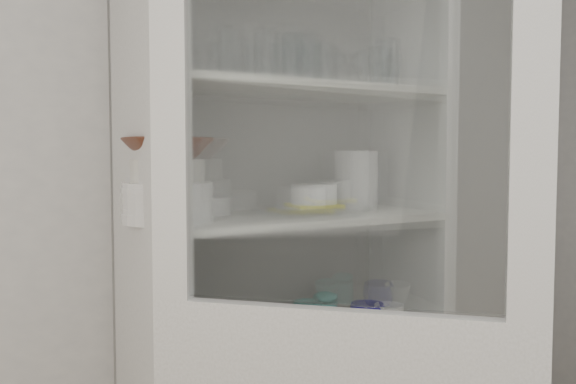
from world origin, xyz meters
TOP-DOWN VIEW (x-y plane):
  - wall_back at (0.00, 1.50)m, footprint 3.60×0.02m
  - pantry_cabinet at (0.20, 1.34)m, footprint 1.00×0.45m
  - tumbler_0 at (-0.06, 1.14)m, footprint 0.07×0.07m
  - tumbler_1 at (0.06, 1.15)m, footprint 0.07×0.07m
  - tumbler_2 at (0.14, 1.13)m, footprint 0.08×0.08m
  - tumbler_3 at (0.18, 1.14)m, footprint 0.09×0.09m
  - tumbler_4 at (0.22, 1.17)m, footprint 0.08×0.08m
  - tumbler_5 at (0.47, 1.11)m, footprint 0.07×0.07m
  - tumbler_6 at (0.48, 1.16)m, footprint 0.08×0.08m
  - tumbler_7 at (-0.21, 1.24)m, footprint 0.08×0.08m
  - tumbler_8 at (0.07, 1.26)m, footprint 0.08×0.08m
  - tumbler_9 at (0.19, 1.26)m, footprint 0.09×0.09m
  - tumbler_10 at (0.35, 1.29)m, footprint 0.10×0.10m
  - tumbler_11 at (0.49, 1.24)m, footprint 0.08×0.08m
  - goblet_0 at (0.01, 1.37)m, footprint 0.07×0.07m
  - goblet_1 at (0.22, 1.35)m, footprint 0.08×0.08m
  - goblet_2 at (0.44, 1.35)m, footprint 0.07×0.07m
  - goblet_3 at (0.57, 1.39)m, footprint 0.08×0.08m
  - plate_stack_front at (-0.21, 1.23)m, footprint 0.25×0.25m
  - plate_stack_back at (-0.04, 1.41)m, footprint 0.20×0.20m
  - cream_bowl at (-0.21, 1.23)m, footprint 0.26×0.26m
  - terracotta_bowl at (-0.21, 1.23)m, footprint 0.27×0.27m
  - glass_platter at (0.28, 1.25)m, footprint 0.36×0.36m
  - yellow_trivet at (0.28, 1.25)m, footprint 0.17×0.17m
  - white_ramekin at (0.28, 1.25)m, footprint 0.17×0.17m
  - grey_bowl_stack at (0.48, 1.30)m, footprint 0.15×0.15m
  - mug_blue at (0.47, 1.21)m, footprint 0.16×0.16m
  - mug_teal at (0.31, 1.34)m, footprint 0.12×0.12m
  - mug_white at (0.53, 1.17)m, footprint 0.12×0.12m
  - teal_jar at (0.38, 1.34)m, footprint 0.08×0.08m
  - measuring_cups at (-0.05, 1.21)m, footprint 0.11×0.11m
  - white_canister at (-0.21, 1.30)m, footprint 0.11×0.11m

SIDE VIEW (x-z plane):
  - measuring_cups at x=-0.05m, z-range 0.86..0.90m
  - mug_teal at x=0.31m, z-range 0.86..0.95m
  - mug_white at x=0.53m, z-range 0.86..0.95m
  - mug_blue at x=0.47m, z-range 0.86..0.96m
  - teal_jar at x=0.38m, z-range 0.86..0.96m
  - white_canister at x=-0.21m, z-range 0.86..0.98m
  - pantry_cabinet at x=0.20m, z-range -0.11..1.99m
  - glass_platter at x=0.28m, z-range 1.26..1.28m
  - yellow_trivet at x=0.28m, z-range 1.28..1.29m
  - plate_stack_back at x=-0.04m, z-range 1.26..1.32m
  - wall_back at x=0.00m, z-range 0.00..2.60m
  - plate_stack_front at x=-0.21m, z-range 1.26..1.37m
  - white_ramekin at x=0.28m, z-range 1.29..1.36m
  - grey_bowl_stack at x=0.48m, z-range 1.26..1.46m
  - cream_bowl at x=-0.21m, z-range 1.37..1.44m
  - terracotta_bowl at x=-0.21m, z-range 1.44..1.50m
  - tumbler_8 at x=0.07m, z-range 1.66..1.78m
  - tumbler_2 at x=0.14m, z-range 1.66..1.79m
  - tumbler_6 at x=0.48m, z-range 1.66..1.79m
  - tumbler_0 at x=-0.06m, z-range 1.66..1.79m
  - tumbler_4 at x=0.22m, z-range 1.66..1.79m
  - tumbler_1 at x=0.06m, z-range 1.66..1.79m
  - tumbler_11 at x=0.49m, z-range 1.66..1.80m
  - tumbler_7 at x=-0.21m, z-range 1.66..1.80m
  - tumbler_3 at x=0.18m, z-range 1.66..1.80m
  - tumbler_5 at x=0.47m, z-range 1.66..1.80m
  - goblet_0 at x=0.01m, z-range 1.66..1.81m
  - tumbler_10 at x=0.35m, z-range 1.66..1.82m
  - tumbler_9 at x=0.19m, z-range 1.66..1.82m
  - goblet_2 at x=0.44m, z-range 1.66..1.82m
  - goblet_1 at x=0.22m, z-range 1.66..1.83m
  - goblet_3 at x=0.57m, z-range 1.66..1.83m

